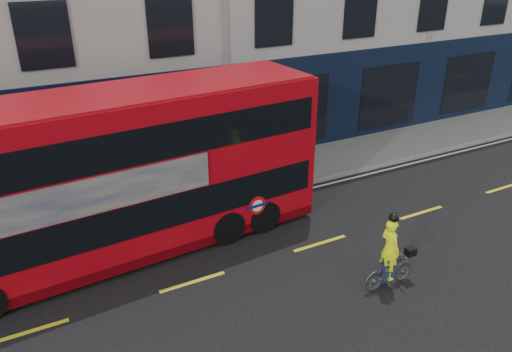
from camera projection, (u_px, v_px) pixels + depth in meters
ground at (351, 270)px, 13.49m from camera, size 120.00×120.00×0.00m
pavement at (245, 178)px, 18.69m from camera, size 60.00×3.00×0.12m
kerb at (264, 194)px, 17.48m from camera, size 60.00×0.12×0.13m
road_edge_line at (268, 199)px, 17.26m from camera, size 58.00×0.10×0.01m
lane_dashes at (320, 243)px, 14.69m from camera, size 58.00×0.12×0.01m
bus at (118, 175)px, 13.40m from camera, size 11.63×3.41×4.63m
cyclist at (390, 262)px, 12.57m from camera, size 1.54×0.60×2.16m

